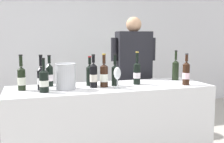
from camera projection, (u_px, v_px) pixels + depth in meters
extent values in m
cube|color=white|center=(70.00, 39.00, 5.11)|extent=(8.00, 0.10, 2.80)
cube|color=white|center=(111.00, 130.00, 2.77)|extent=(2.06, 0.65, 0.92)
cylinder|color=black|center=(41.00, 80.00, 2.51)|extent=(0.08, 0.08, 0.19)
cone|color=black|center=(41.00, 68.00, 2.50)|extent=(0.08, 0.08, 0.04)
cylinder|color=black|center=(41.00, 61.00, 2.49)|extent=(0.03, 0.03, 0.09)
cylinder|color=black|center=(41.00, 55.00, 2.48)|extent=(0.03, 0.03, 0.01)
cylinder|color=silver|center=(41.00, 81.00, 2.51)|extent=(0.08, 0.08, 0.06)
cylinder|color=black|center=(115.00, 76.00, 2.73)|extent=(0.07, 0.07, 0.19)
cone|color=black|center=(115.00, 66.00, 2.72)|extent=(0.07, 0.07, 0.03)
cylinder|color=black|center=(115.00, 60.00, 2.71)|extent=(0.03, 0.03, 0.10)
cylinder|color=black|center=(115.00, 55.00, 2.71)|extent=(0.04, 0.04, 0.01)
cylinder|color=black|center=(175.00, 71.00, 3.10)|extent=(0.07, 0.07, 0.20)
cone|color=black|center=(176.00, 61.00, 3.09)|extent=(0.07, 0.07, 0.03)
cylinder|color=black|center=(176.00, 56.00, 3.08)|extent=(0.03, 0.03, 0.10)
cylinder|color=black|center=(176.00, 51.00, 3.07)|extent=(0.03, 0.03, 0.01)
cylinder|color=black|center=(94.00, 77.00, 2.63)|extent=(0.07, 0.07, 0.21)
cone|color=black|center=(93.00, 65.00, 2.61)|extent=(0.07, 0.07, 0.04)
cylinder|color=black|center=(93.00, 59.00, 2.61)|extent=(0.03, 0.03, 0.07)
cylinder|color=black|center=(93.00, 55.00, 2.60)|extent=(0.03, 0.03, 0.01)
cylinder|color=silver|center=(94.00, 78.00, 2.63)|extent=(0.07, 0.07, 0.07)
cylinder|color=black|center=(104.00, 77.00, 2.66)|extent=(0.08, 0.08, 0.20)
cone|color=black|center=(104.00, 65.00, 2.65)|extent=(0.08, 0.08, 0.03)
cylinder|color=black|center=(104.00, 59.00, 2.64)|extent=(0.03, 0.03, 0.09)
cylinder|color=#B79333|center=(104.00, 54.00, 2.64)|extent=(0.04, 0.04, 0.01)
cylinder|color=white|center=(104.00, 78.00, 2.66)|extent=(0.08, 0.08, 0.08)
cylinder|color=black|center=(44.00, 82.00, 2.39)|extent=(0.08, 0.08, 0.18)
cone|color=black|center=(44.00, 71.00, 2.38)|extent=(0.08, 0.08, 0.03)
cylinder|color=black|center=(43.00, 64.00, 2.37)|extent=(0.03, 0.03, 0.09)
cylinder|color=black|center=(43.00, 59.00, 2.37)|extent=(0.03, 0.03, 0.01)
cylinder|color=silver|center=(44.00, 83.00, 2.39)|extent=(0.08, 0.08, 0.05)
cylinder|color=black|center=(137.00, 74.00, 2.81)|extent=(0.07, 0.07, 0.21)
cone|color=black|center=(137.00, 63.00, 2.80)|extent=(0.07, 0.07, 0.03)
cylinder|color=black|center=(137.00, 57.00, 2.79)|extent=(0.03, 0.03, 0.10)
cylinder|color=#B79333|center=(137.00, 52.00, 2.79)|extent=(0.03, 0.03, 0.01)
cylinder|color=silver|center=(137.00, 75.00, 2.82)|extent=(0.08, 0.08, 0.06)
cylinder|color=black|center=(186.00, 75.00, 2.78)|extent=(0.07, 0.07, 0.21)
cone|color=black|center=(186.00, 63.00, 2.76)|extent=(0.07, 0.07, 0.03)
cylinder|color=black|center=(187.00, 58.00, 2.75)|extent=(0.03, 0.03, 0.07)
cylinder|color=#333338|center=(187.00, 54.00, 2.75)|extent=(0.03, 0.03, 0.01)
cylinder|color=silver|center=(186.00, 76.00, 2.78)|extent=(0.07, 0.07, 0.07)
cylinder|color=black|center=(50.00, 77.00, 2.70)|extent=(0.07, 0.07, 0.19)
cone|color=black|center=(49.00, 65.00, 2.69)|extent=(0.07, 0.07, 0.04)
cylinder|color=black|center=(49.00, 60.00, 2.68)|extent=(0.03, 0.03, 0.07)
cylinder|color=black|center=(49.00, 56.00, 2.68)|extent=(0.04, 0.04, 0.01)
cylinder|color=silver|center=(50.00, 78.00, 2.70)|extent=(0.07, 0.07, 0.07)
cylinder|color=black|center=(90.00, 77.00, 2.74)|extent=(0.07, 0.07, 0.19)
cone|color=black|center=(90.00, 66.00, 2.72)|extent=(0.07, 0.07, 0.03)
cylinder|color=black|center=(90.00, 61.00, 2.72)|extent=(0.03, 0.03, 0.07)
cylinder|color=maroon|center=(90.00, 57.00, 2.71)|extent=(0.03, 0.03, 0.01)
cylinder|color=black|center=(22.00, 80.00, 2.48)|extent=(0.07, 0.07, 0.19)
cone|color=black|center=(21.00, 68.00, 2.47)|extent=(0.07, 0.07, 0.03)
cylinder|color=black|center=(21.00, 61.00, 2.46)|extent=(0.03, 0.03, 0.10)
cylinder|color=black|center=(21.00, 55.00, 2.46)|extent=(0.03, 0.03, 0.01)
cylinder|color=silver|center=(22.00, 81.00, 2.48)|extent=(0.07, 0.07, 0.07)
cylinder|color=silver|center=(117.00, 89.00, 2.56)|extent=(0.07, 0.07, 0.00)
cylinder|color=silver|center=(117.00, 84.00, 2.55)|extent=(0.01, 0.01, 0.10)
ellipsoid|color=silver|center=(117.00, 73.00, 2.54)|extent=(0.07, 0.07, 0.12)
ellipsoid|color=maroon|center=(117.00, 75.00, 2.54)|extent=(0.05, 0.05, 0.04)
cylinder|color=silver|center=(66.00, 77.00, 2.53)|extent=(0.19, 0.19, 0.24)
torus|color=silver|center=(65.00, 64.00, 2.52)|extent=(0.20, 0.20, 0.01)
cube|color=black|center=(133.00, 112.00, 3.47)|extent=(0.40, 0.27, 0.91)
cube|color=black|center=(133.00, 55.00, 3.37)|extent=(0.45, 0.27, 0.59)
sphere|color=tan|center=(134.00, 25.00, 3.33)|extent=(0.19, 0.19, 0.19)
cylinder|color=black|center=(152.00, 49.00, 3.43)|extent=(0.08, 0.08, 0.29)
cylinder|color=black|center=(114.00, 49.00, 3.31)|extent=(0.08, 0.08, 0.29)
cylinder|color=brown|center=(134.00, 120.00, 4.16)|extent=(0.38, 0.38, 0.28)
sphere|color=#23562D|center=(131.00, 89.00, 3.97)|extent=(0.30, 0.30, 0.30)
sphere|color=#23562D|center=(130.00, 78.00, 3.96)|extent=(0.46, 0.46, 0.46)
sphere|color=#23562D|center=(136.00, 83.00, 4.20)|extent=(0.31, 0.31, 0.31)
sphere|color=#23562D|center=(128.00, 80.00, 4.16)|extent=(0.48, 0.48, 0.48)
sphere|color=#23562D|center=(139.00, 90.00, 4.08)|extent=(0.34, 0.34, 0.34)
sphere|color=#23562D|center=(133.00, 79.00, 4.01)|extent=(0.37, 0.37, 0.37)
sphere|color=#23562D|center=(134.00, 61.00, 4.10)|extent=(0.40, 0.40, 0.40)
cylinder|color=#4C3823|center=(135.00, 92.00, 4.11)|extent=(0.05, 0.05, 0.60)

